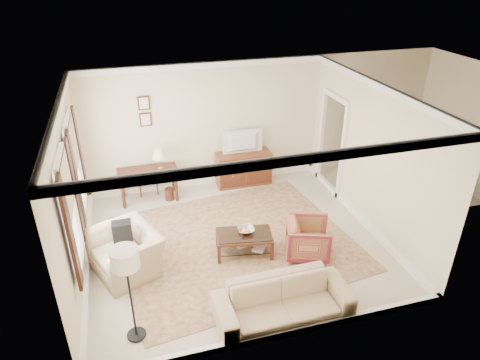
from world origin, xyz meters
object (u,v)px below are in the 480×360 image
sideboard (243,168)px  coffee_table (244,238)px  writing_desk (148,175)px  sofa (283,296)px  tv (244,135)px  club_armchair (125,246)px  striped_armchair (308,237)px

sideboard → coffee_table: sideboard is taller
writing_desk → sofa: sofa is taller
writing_desk → sideboard: (2.24, 0.15, -0.21)m
tv → sofa: tv is taller
tv → coffee_table: 2.88m
writing_desk → tv: size_ratio=1.44×
sideboard → sofa: (-0.64, -4.30, 0.01)m
sideboard → club_armchair: club_armchair is taller
striped_armchair → sofa: bearing=163.0°
striped_armchair → sofa: sofa is taller
tv → coffee_table: bearing=73.8°
sofa → tv: bearing=80.8°
tv → striped_armchair: size_ratio=1.17×
writing_desk → club_armchair: 2.47m
striped_armchair → writing_desk: bearing=62.1°
sideboard → coffee_table: bearing=-106.1°
writing_desk → striped_armchair: (2.59, -2.85, -0.21)m
writing_desk → striped_armchair: size_ratio=1.69×
sideboard → coffee_table: (-0.76, -2.64, -0.07)m
sofa → club_armchair: bearing=140.8°
writing_desk → coffee_table: (1.48, -2.49, -0.28)m
writing_desk → sideboard: 2.26m
sofa → striped_armchair: bearing=52.3°
club_armchair → sofa: club_armchair is taller
sideboard → striped_armchair: sideboard is taller
writing_desk → tv: (2.24, 0.13, 0.65)m
tv → sofa: bearing=81.5°
tv → writing_desk: bearing=3.3°
club_armchair → sofa: (2.21, -1.76, -0.11)m
striped_armchair → club_armchair: size_ratio=0.66×
striped_armchair → sofa: (-0.98, -1.31, 0.02)m
club_armchair → coffee_table: bearing=64.8°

